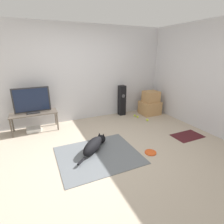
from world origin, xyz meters
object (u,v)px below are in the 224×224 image
floor_speaker (122,100)px  tv (32,101)px  frisbee (151,152)px  cardboard_box_upper (151,96)px  game_console (34,129)px  tv_stand (34,115)px  tennis_ball_loose_on_carpet (138,117)px  tennis_ball_by_boxes (135,116)px  cardboard_box_lower (150,108)px  dog (94,145)px  tennis_ball_near_speaker (147,120)px

floor_speaker → tv: 2.50m
frisbee → cardboard_box_upper: bearing=54.0°
frisbee → game_console: game_console is taller
floor_speaker → game_console: (-2.54, -0.13, -0.42)m
tv → game_console: (-0.06, 0.01, -0.73)m
cardboard_box_upper → tv_stand: cardboard_box_upper is taller
tennis_ball_loose_on_carpet → tennis_ball_by_boxes: bearing=101.4°
tennis_ball_loose_on_carpet → floor_speaker: bearing=123.0°
cardboard_box_lower → tv_stand: tv_stand is taller
floor_speaker → tennis_ball_loose_on_carpet: size_ratio=13.76×
frisbee → cardboard_box_upper: 2.38m
tv_stand → floor_speaker: bearing=3.4°
floor_speaker → tennis_ball_loose_on_carpet: floor_speaker is taller
frisbee → tennis_ball_by_boxes: bearing=66.9°
tennis_ball_by_boxes → game_console: 2.81m
dog → tennis_ball_by_boxes: 2.20m
cardboard_box_lower → tv: bearing=177.1°
dog → tv_stand: tv_stand is taller
tv_stand → tennis_ball_loose_on_carpet: bearing=-6.3°
tv → cardboard_box_lower: bearing=-2.9°
floor_speaker → tennis_ball_by_boxes: bearing=-51.0°
floor_speaker → frisbee: bearing=-103.4°
cardboard_box_lower → tv_stand: (-3.30, 0.17, 0.21)m
frisbee → cardboard_box_lower: bearing=54.3°
cardboard_box_lower → tv_stand: bearing=177.1°
tv_stand → game_console: tv_stand is taller
cardboard_box_lower → tennis_ball_near_speaker: 0.66m
tv → game_console: 0.74m
frisbee → tennis_ball_by_boxes: tennis_ball_by_boxes is taller
floor_speaker → tennis_ball_by_boxes: floor_speaker is taller
cardboard_box_upper → tv_stand: size_ratio=0.41×
tennis_ball_near_speaker → frisbee: bearing=-123.6°
cardboard_box_lower → game_console: cardboard_box_lower is taller
dog → cardboard_box_upper: cardboard_box_upper is taller
dog → game_console: (-1.06, 1.52, -0.10)m
cardboard_box_upper → game_console: (-3.38, 0.18, -0.52)m
tennis_ball_loose_on_carpet → game_console: 2.85m
tennis_ball_near_speaker → game_console: game_console is taller
floor_speaker → tv: bearing=-176.6°
tennis_ball_by_boxes → tennis_ball_loose_on_carpet: bearing=-78.6°
tv_stand → tennis_ball_by_boxes: size_ratio=16.15×
tennis_ball_near_speaker → cardboard_box_upper: bearing=47.8°
tv → tennis_ball_near_speaker: 3.04m
cardboard_box_upper → floor_speaker: bearing=159.6°
tennis_ball_near_speaker → game_console: size_ratio=0.21×
tv → tennis_ball_by_boxes: bearing=-3.9°
frisbee → game_console: bearing=134.6°
tennis_ball_near_speaker → tennis_ball_loose_on_carpet: bearing=108.0°
dog → game_console: size_ratio=2.40×
cardboard_box_lower → cardboard_box_upper: bearing=8.5°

